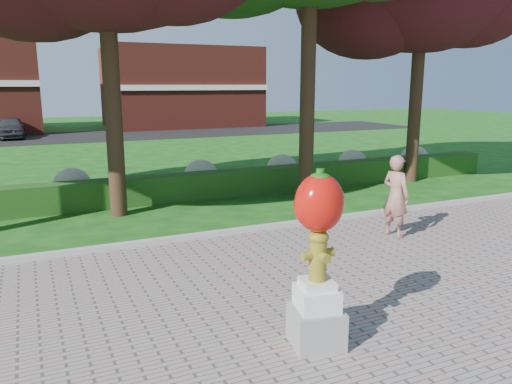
{
  "coord_description": "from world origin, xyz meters",
  "views": [
    {
      "loc": [
        -4.08,
        -7.39,
        3.46
      ],
      "look_at": [
        -0.23,
        1.0,
        1.46
      ],
      "focal_mm": 35.0,
      "sensor_mm": 36.0,
      "label": 1
    }
  ],
  "objects": [
    {
      "name": "hydrant_sculpture",
      "position": [
        -0.8,
        -2.17,
        1.3
      ],
      "size": [
        0.76,
        0.76,
        2.39
      ],
      "rotation": [
        0.0,
        0.0,
        -0.2
      ],
      "color": "gray",
      "rests_on": "walkway"
    },
    {
      "name": "hydrangea_row",
      "position": [
        0.57,
        8.0,
        0.55
      ],
      "size": [
        20.1,
        1.1,
        0.99
      ],
      "color": "#A9AC83",
      "rests_on": "ground"
    },
    {
      "name": "street",
      "position": [
        0.0,
        28.0,
        0.01
      ],
      "size": [
        50.0,
        8.0,
        0.02
      ],
      "primitive_type": "cube",
      "color": "black",
      "rests_on": "ground"
    },
    {
      "name": "woman",
      "position": [
        3.39,
        1.28,
        0.98
      ],
      "size": [
        0.59,
        0.77,
        1.88
      ],
      "primitive_type": "imported",
      "rotation": [
        0.0,
        0.0,
        1.78
      ],
      "color": "#A2695C",
      "rests_on": "walkway"
    },
    {
      "name": "lawn_hedge",
      "position": [
        0.0,
        7.0,
        0.4
      ],
      "size": [
        24.0,
        0.7,
        0.8
      ],
      "primitive_type": "cube",
      "color": "#143F12",
      "rests_on": "ground"
    },
    {
      "name": "parked_car",
      "position": [
        -5.0,
        28.71,
        0.71
      ],
      "size": [
        1.7,
        4.09,
        1.39
      ],
      "primitive_type": "imported",
      "rotation": [
        0.0,
        0.0,
        -0.02
      ],
      "color": "#3A3B41",
      "rests_on": "street"
    },
    {
      "name": "curb",
      "position": [
        0.0,
        3.0,
        0.07
      ],
      "size": [
        40.0,
        0.18,
        0.15
      ],
      "primitive_type": "cube",
      "color": "#ADADA5",
      "rests_on": "ground"
    },
    {
      "name": "building_right",
      "position": [
        8.0,
        34.0,
        3.2
      ],
      "size": [
        12.0,
        8.0,
        6.4
      ],
      "primitive_type": "cube",
      "color": "maroon",
      "rests_on": "ground"
    },
    {
      "name": "ground",
      "position": [
        0.0,
        0.0,
        0.0
      ],
      "size": [
        100.0,
        100.0,
        0.0
      ],
      "primitive_type": "plane",
      "color": "#124812",
      "rests_on": "ground"
    }
  ]
}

